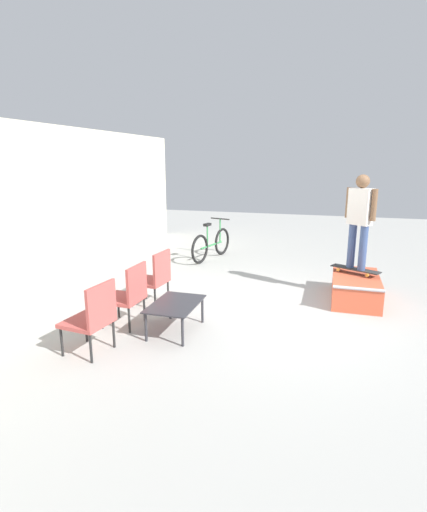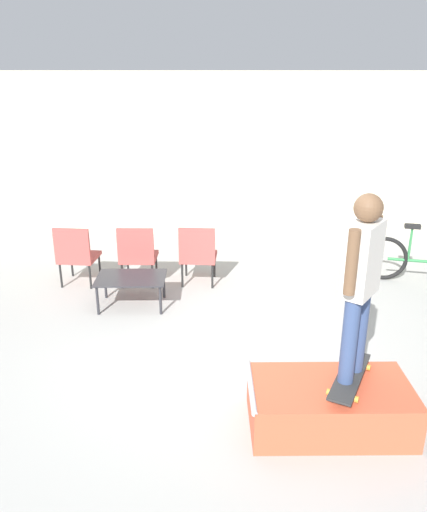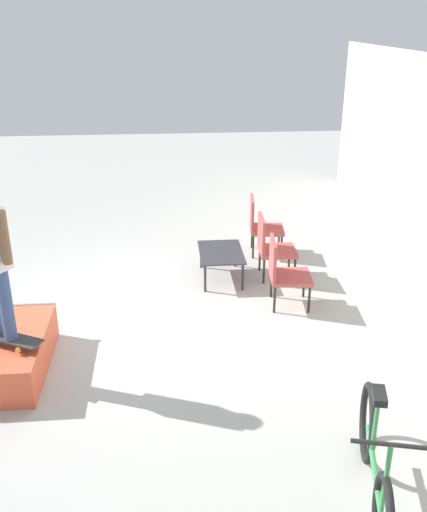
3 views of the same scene
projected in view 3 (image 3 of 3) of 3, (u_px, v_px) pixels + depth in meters
ground_plane at (129, 318)px, 7.17m from camera, size 24.00×24.00×0.00m
skate_ramp_box at (10, 353)px, 6.05m from camera, size 1.43×0.76×0.44m
skateboard_on_ramp at (4, 337)px, 5.79m from camera, size 0.56×0.84×0.07m
coffee_table at (221, 254)px, 8.10m from camera, size 0.91×0.62×0.42m
patio_chair_left at (261, 224)px, 8.93m from camera, size 0.57×0.57×0.92m
patio_chair_center at (271, 245)px, 8.12m from camera, size 0.54×0.54×0.92m
patio_chair_right at (283, 270)px, 7.31m from camera, size 0.56×0.56×0.92m
bicycle at (375, 466)px, 4.33m from camera, size 1.70×0.59×0.95m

